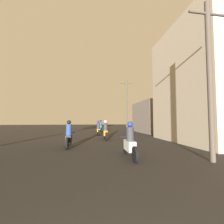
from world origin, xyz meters
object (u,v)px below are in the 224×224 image
motorcycle_yellow (98,129)px  building_right_far (154,117)px  motorcycle_black (69,136)px  motorcycle_green (101,127)px  utility_pole_near (210,75)px  motorcycle_white (130,143)px  motorcycle_orange (105,132)px  utility_pole_far (127,105)px  building_right_near (199,84)px

motorcycle_yellow → building_right_far: bearing=11.1°
motorcycle_black → motorcycle_green: size_ratio=1.03×
motorcycle_yellow → utility_pole_near: bearing=-80.7°
motorcycle_white → motorcycle_black: motorcycle_black is taller
motorcycle_orange → motorcycle_green: motorcycle_green is taller
motorcycle_black → utility_pole_far: bearing=58.4°
motorcycle_orange → motorcycle_yellow: motorcycle_orange is taller
building_right_near → utility_pole_far: 8.66m
motorcycle_orange → motorcycle_yellow: size_ratio=1.05×
motorcycle_green → motorcycle_orange: bearing=-83.9°
motorcycle_black → motorcycle_yellow: size_ratio=1.03×
motorcycle_orange → utility_pole_near: bearing=-69.8°
motorcycle_yellow → utility_pole_far: bearing=15.7°
building_right_far → motorcycle_yellow: bearing=-159.9°
motorcycle_orange → motorcycle_green: (0.29, 8.69, 0.02)m
motorcycle_white → motorcycle_green: 14.79m
motorcycle_white → building_right_far: bearing=71.0°
motorcycle_white → building_right_near: bearing=39.4°
motorcycle_black → motorcycle_yellow: bearing=74.9°
motorcycle_black → utility_pole_far: (5.69, 8.66, 2.84)m
building_right_near → motorcycle_yellow: bearing=138.4°
building_right_far → utility_pole_near: size_ratio=1.08×
motorcycle_white → motorcycle_orange: motorcycle_orange is taller
building_right_near → utility_pole_far: (-3.46, 7.90, -0.80)m
motorcycle_green → building_right_far: size_ratio=0.28×
motorcycle_yellow → motorcycle_green: (0.65, 4.90, 0.03)m
motorcycle_black → motorcycle_yellow: motorcycle_black is taller
building_right_far → utility_pole_far: size_ratio=1.03×
utility_pole_near → building_right_far: bearing=74.1°
motorcycle_yellow → building_right_near: 10.09m
utility_pole_far → motorcycle_black: bearing=-123.3°
motorcycle_black → utility_pole_near: bearing=-32.8°
motorcycle_black → motorcycle_white: bearing=-43.6°
motorcycle_white → utility_pole_far: 12.23m
motorcycle_black → building_right_near: 9.88m
building_right_far → utility_pole_far: (-3.98, -1.12, 1.47)m
building_right_near → building_right_far: (0.53, 9.02, -2.27)m
motorcycle_yellow → building_right_near: building_right_near is taller
motorcycle_black → utility_pole_near: (5.77, -3.96, 2.67)m
building_right_near → motorcycle_black: bearing=-175.3°
motorcycle_orange → motorcycle_yellow: (-0.36, 3.79, -0.01)m
motorcycle_yellow → building_right_far: building_right_far is taller
motorcycle_black → building_right_near: building_right_near is taller
motorcycle_white → utility_pole_far: bearing=85.5°
motorcycle_black → utility_pole_near: 7.49m
building_right_far → motorcycle_green: bearing=162.9°
building_right_near → building_right_far: size_ratio=1.26×
motorcycle_green → building_right_far: (6.91, -2.13, 1.35)m
motorcycle_white → motorcycle_black: bearing=144.0°
motorcycle_black → motorcycle_yellow: 7.32m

